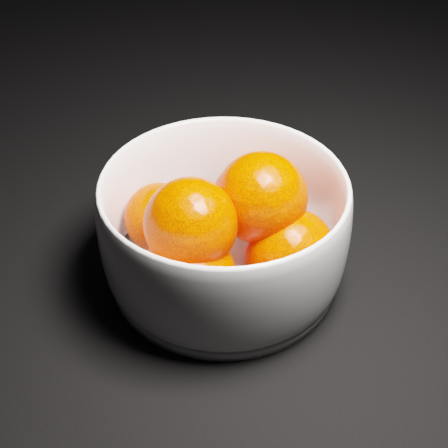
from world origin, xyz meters
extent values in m
cube|color=black|center=(0.00, 0.00, 0.00)|extent=(3.00, 3.00, 0.00)
cylinder|color=white|center=(-0.11, -0.21, 0.01)|extent=(0.21, 0.21, 0.01)
sphere|color=#FF3300|center=(-0.08, -0.17, 0.05)|extent=(0.07, 0.07, 0.07)
sphere|color=#FF3300|center=(-0.16, -0.17, 0.05)|extent=(0.06, 0.06, 0.06)
sphere|color=#FF3300|center=(-0.16, -0.25, 0.05)|extent=(0.08, 0.08, 0.08)
sphere|color=#FF3300|center=(-0.07, -0.25, 0.05)|extent=(0.08, 0.08, 0.08)
sphere|color=#FF3300|center=(-0.15, -0.24, 0.09)|extent=(0.08, 0.08, 0.08)
sphere|color=#FF3300|center=(-0.08, -0.22, 0.09)|extent=(0.08, 0.08, 0.08)
camera|label=1|loc=(-0.23, -0.61, 0.41)|focal=50.00mm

